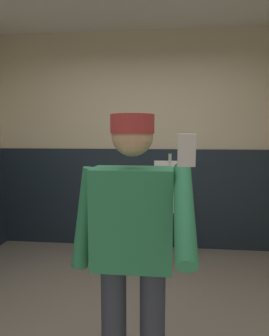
% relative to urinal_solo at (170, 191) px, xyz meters
% --- Properties ---
extents(wall_back, '(4.49, 0.12, 2.77)m').
position_rel_urinal_solo_xyz_m(wall_back, '(-0.33, 0.22, 0.61)').
color(wall_back, beige).
rests_on(wall_back, ground_plane).
extents(wainscot_band_back, '(3.89, 0.03, 1.29)m').
position_rel_urinal_solo_xyz_m(wainscot_band_back, '(-0.33, 0.14, -0.13)').
color(wainscot_band_back, '#19232D').
rests_on(wainscot_band_back, ground_plane).
extents(urinal_solo, '(0.40, 0.34, 1.24)m').
position_rel_urinal_solo_xyz_m(urinal_solo, '(0.00, 0.00, 0.00)').
color(urinal_solo, white).
rests_on(urinal_solo, ground_plane).
extents(person, '(0.64, 0.60, 1.60)m').
position_rel_urinal_solo_xyz_m(person, '(-0.23, -2.14, 0.16)').
color(person, '#2D3342').
rests_on(person, ground_plane).
extents(cell_phone, '(0.06, 0.03, 0.11)m').
position_rel_urinal_solo_xyz_m(cell_phone, '(0.02, -2.64, 0.67)').
color(cell_phone, silver).
extents(soap_dispenser, '(0.10, 0.07, 0.18)m').
position_rel_urinal_solo_xyz_m(soap_dispenser, '(-0.57, 0.12, 0.70)').
color(soap_dispenser, silver).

